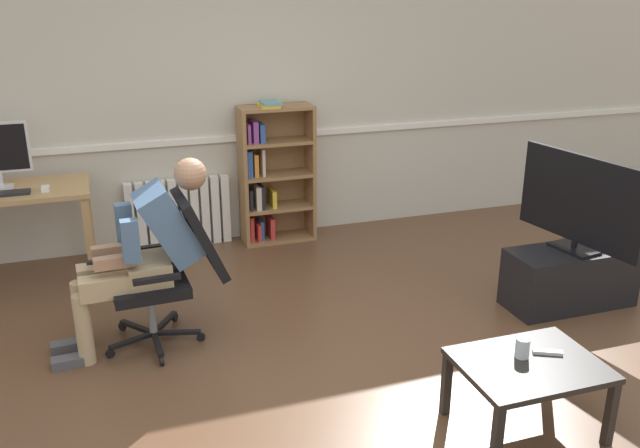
{
  "coord_description": "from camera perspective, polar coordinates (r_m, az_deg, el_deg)",
  "views": [
    {
      "loc": [
        -1.17,
        -3.12,
        2.22
      ],
      "look_at": [
        0.15,
        0.85,
        0.7
      ],
      "focal_mm": 37.86,
      "sensor_mm": 36.0,
      "label": 1
    }
  ],
  "objects": [
    {
      "name": "ground_plane",
      "position": [
        4.0,
        1.87,
        -13.72
      ],
      "size": [
        18.0,
        18.0,
        0.0
      ],
      "primitive_type": "plane",
      "color": "brown"
    },
    {
      "name": "office_chair",
      "position": [
        4.37,
        -12.36,
        -3.38
      ],
      "size": [
        0.8,
        0.62,
        0.97
      ],
      "rotation": [
        0.0,
        0.0,
        -1.52
      ],
      "color": "black",
      "rests_on": "ground_plane"
    },
    {
      "name": "coffee_table",
      "position": [
        3.67,
        17.24,
        -11.8
      ],
      "size": [
        0.71,
        0.55,
        0.4
      ],
      "color": "black",
      "rests_on": "ground_plane"
    },
    {
      "name": "person_seated",
      "position": [
        4.3,
        -14.74,
        -2.18
      ],
      "size": [
        1.04,
        0.4,
        1.2
      ],
      "rotation": [
        0.0,
        0.0,
        -1.52
      ],
      "color": "tan",
      "rests_on": "ground_plane"
    },
    {
      "name": "back_wall",
      "position": [
        5.95,
        -7.01,
        11.39
      ],
      "size": [
        12.0,
        0.13,
        2.7
      ],
      "color": "beige",
      "rests_on": "ground_plane"
    },
    {
      "name": "tv_screen",
      "position": [
        4.97,
        21.15,
        1.79
      ],
      "size": [
        0.25,
        1.03,
        0.68
      ],
      "rotation": [
        0.0,
        0.0,
        1.74
      ],
      "color": "black",
      "rests_on": "tv_stand"
    },
    {
      "name": "computer_desk",
      "position": [
        5.55,
        -25.19,
        1.53
      ],
      "size": [
        1.24,
        0.63,
        0.76
      ],
      "color": "tan",
      "rests_on": "ground_plane"
    },
    {
      "name": "keyboard",
      "position": [
        5.38,
        -25.24,
        2.33
      ],
      "size": [
        0.37,
        0.12,
        0.02
      ],
      "primitive_type": "cube",
      "color": "black",
      "rests_on": "computer_desk"
    },
    {
      "name": "computer_mouse",
      "position": [
        5.36,
        -22.2,
        2.79
      ],
      "size": [
        0.06,
        0.1,
        0.03
      ],
      "primitive_type": "cube",
      "color": "white",
      "rests_on": "computer_desk"
    },
    {
      "name": "radiator",
      "position": [
        6.0,
        -11.84,
        0.91
      ],
      "size": [
        0.89,
        0.08,
        0.61
      ],
      "color": "white",
      "rests_on": "ground_plane"
    },
    {
      "name": "bookshelf",
      "position": [
        5.96,
        -4.12,
        4.14
      ],
      "size": [
        0.64,
        0.29,
        1.26
      ],
      "color": "olive",
      "rests_on": "ground_plane"
    },
    {
      "name": "tv_stand",
      "position": [
        5.16,
        20.35,
        -4.25
      ],
      "size": [
        0.92,
        0.39,
        0.42
      ],
      "color": "black",
      "rests_on": "ground_plane"
    },
    {
      "name": "drinking_glass",
      "position": [
        3.65,
        16.74,
        -9.99
      ],
      "size": [
        0.07,
        0.07,
        0.1
      ],
      "primitive_type": "cylinder",
      "color": "silver",
      "rests_on": "coffee_table"
    },
    {
      "name": "spare_remote",
      "position": [
        3.74,
        18.68,
        -10.22
      ],
      "size": [
        0.15,
        0.1,
        0.02
      ],
      "primitive_type": "cube",
      "rotation": [
        0.0,
        0.0,
        1.11
      ],
      "color": "white",
      "rests_on": "coffee_table"
    }
  ]
}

